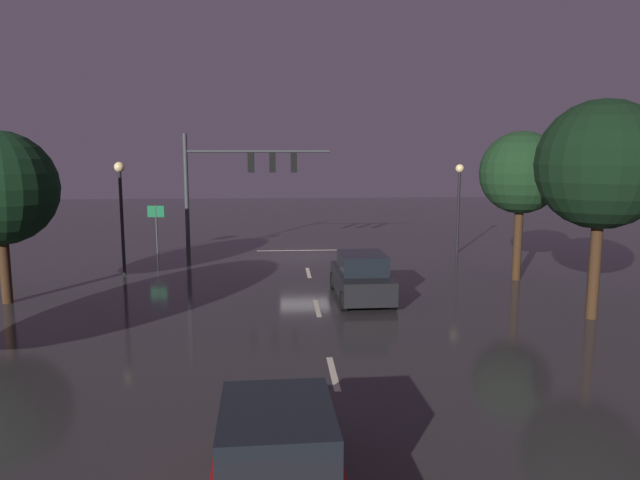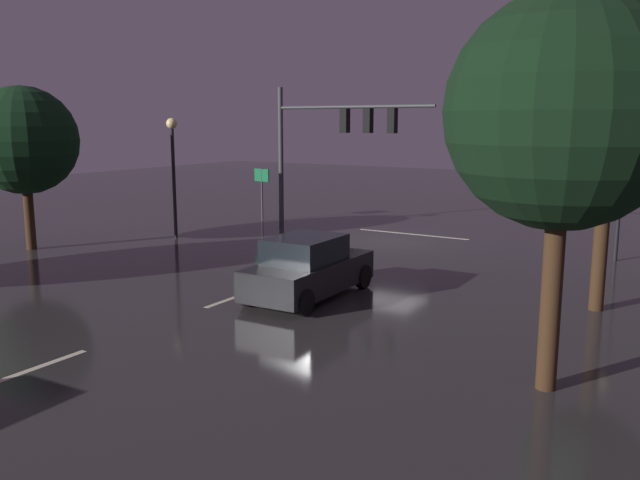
{
  "view_description": "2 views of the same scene",
  "coord_description": "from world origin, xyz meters",
  "px_view_note": "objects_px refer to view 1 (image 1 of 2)",
  "views": [
    {
      "loc": [
        1.25,
        29.37,
        5.23
      ],
      "look_at": [
        -0.42,
        5.45,
        1.68
      ],
      "focal_mm": 32.83,
      "sensor_mm": 36.0,
      "label": 1
    },
    {
      "loc": [
        -11.06,
        23.45,
        4.73
      ],
      "look_at": [
        -0.18,
        5.77,
        0.97
      ],
      "focal_mm": 36.78,
      "sensor_mm": 36.0,
      "label": 2
    }
  ],
  "objects_px": {
    "traffic_signal_assembly": "(240,172)",
    "street_lamp_left_kerb": "(459,191)",
    "car_distant": "(277,462)",
    "car_approaching": "(361,277)",
    "route_sign": "(156,218)",
    "tree_left_near": "(521,173)",
    "street_lamp_right_kerb": "(121,196)",
    "tree_left_far": "(602,165)"
  },
  "relations": [
    {
      "from": "traffic_signal_assembly",
      "to": "street_lamp_left_kerb",
      "type": "bearing_deg",
      "value": 179.07
    },
    {
      "from": "traffic_signal_assembly",
      "to": "car_distant",
      "type": "distance_m",
      "value": 22.69
    },
    {
      "from": "car_approaching",
      "to": "traffic_signal_assembly",
      "type": "bearing_deg",
      "value": -63.14
    },
    {
      "from": "street_lamp_left_kerb",
      "to": "route_sign",
      "type": "xyz_separation_m",
      "value": [
        15.89,
        -1.08,
        -1.46
      ]
    },
    {
      "from": "tree_left_near",
      "to": "car_distant",
      "type": "bearing_deg",
      "value": 57.21
    },
    {
      "from": "street_lamp_left_kerb",
      "to": "car_distant",
      "type": "bearing_deg",
      "value": 66.83
    },
    {
      "from": "traffic_signal_assembly",
      "to": "street_lamp_left_kerb",
      "type": "height_order",
      "value": "traffic_signal_assembly"
    },
    {
      "from": "street_lamp_right_kerb",
      "to": "route_sign",
      "type": "distance_m",
      "value": 5.83
    },
    {
      "from": "car_approaching",
      "to": "route_sign",
      "type": "xyz_separation_m",
      "value": [
        9.42,
        -10.61,
        1.05
      ]
    },
    {
      "from": "street_lamp_right_kerb",
      "to": "tree_left_far",
      "type": "distance_m",
      "value": 18.6
    },
    {
      "from": "car_approaching",
      "to": "car_distant",
      "type": "relative_size",
      "value": 0.99
    },
    {
      "from": "tree_left_near",
      "to": "tree_left_far",
      "type": "distance_m",
      "value": 5.84
    },
    {
      "from": "street_lamp_left_kerb",
      "to": "street_lamp_right_kerb",
      "type": "xyz_separation_m",
      "value": [
        16.18,
        4.52,
        0.12
      ]
    },
    {
      "from": "route_sign",
      "to": "street_lamp_left_kerb",
      "type": "bearing_deg",
      "value": 176.13
    },
    {
      "from": "street_lamp_left_kerb",
      "to": "tree_left_near",
      "type": "distance_m",
      "value": 6.84
    },
    {
      "from": "route_sign",
      "to": "tree_left_near",
      "type": "height_order",
      "value": "tree_left_near"
    },
    {
      "from": "car_approaching",
      "to": "tree_left_near",
      "type": "relative_size",
      "value": 0.72
    },
    {
      "from": "car_distant",
      "to": "route_sign",
      "type": "height_order",
      "value": "route_sign"
    },
    {
      "from": "street_lamp_left_kerb",
      "to": "tree_left_far",
      "type": "distance_m",
      "value": 12.67
    },
    {
      "from": "tree_left_far",
      "to": "street_lamp_right_kerb",
      "type": "bearing_deg",
      "value": -25.66
    },
    {
      "from": "tree_left_far",
      "to": "car_approaching",
      "type": "bearing_deg",
      "value": -23.31
    },
    {
      "from": "street_lamp_right_kerb",
      "to": "traffic_signal_assembly",
      "type": "bearing_deg",
      "value": -135.48
    },
    {
      "from": "car_distant",
      "to": "street_lamp_right_kerb",
      "type": "relative_size",
      "value": 0.9
    },
    {
      "from": "traffic_signal_assembly",
      "to": "tree_left_near",
      "type": "xyz_separation_m",
      "value": [
        -11.85,
        6.92,
        0.15
      ]
    },
    {
      "from": "street_lamp_left_kerb",
      "to": "tree_left_far",
      "type": "relative_size",
      "value": 0.68
    },
    {
      "from": "traffic_signal_assembly",
      "to": "street_lamp_right_kerb",
      "type": "relative_size",
      "value": 1.52
    },
    {
      "from": "tree_left_near",
      "to": "route_sign",
      "type": "bearing_deg",
      "value": -25.53
    },
    {
      "from": "tree_left_far",
      "to": "street_lamp_left_kerb",
      "type": "bearing_deg",
      "value": -87.55
    },
    {
      "from": "street_lamp_left_kerb",
      "to": "tree_left_far",
      "type": "height_order",
      "value": "tree_left_far"
    },
    {
      "from": "tree_left_near",
      "to": "traffic_signal_assembly",
      "type": "bearing_deg",
      "value": -30.28
    },
    {
      "from": "car_distant",
      "to": "street_lamp_right_kerb",
      "type": "height_order",
      "value": "street_lamp_right_kerb"
    },
    {
      "from": "street_lamp_left_kerb",
      "to": "route_sign",
      "type": "bearing_deg",
      "value": -3.87
    },
    {
      "from": "traffic_signal_assembly",
      "to": "route_sign",
      "type": "bearing_deg",
      "value": -11.2
    },
    {
      "from": "car_distant",
      "to": "route_sign",
      "type": "distance_m",
      "value": 24.12
    },
    {
      "from": "car_distant",
      "to": "tree_left_far",
      "type": "bearing_deg",
      "value": -136.23
    },
    {
      "from": "car_approaching",
      "to": "route_sign",
      "type": "height_order",
      "value": "route_sign"
    },
    {
      "from": "car_distant",
      "to": "street_lamp_left_kerb",
      "type": "xyz_separation_m",
      "value": [
        -9.48,
        -22.15,
        2.51
      ]
    },
    {
      "from": "car_approaching",
      "to": "tree_left_near",
      "type": "distance_m",
      "value": 8.31
    },
    {
      "from": "route_sign",
      "to": "traffic_signal_assembly",
      "type": "bearing_deg",
      "value": 168.8
    },
    {
      "from": "car_distant",
      "to": "route_sign",
      "type": "relative_size",
      "value": 1.72
    },
    {
      "from": "car_distant",
      "to": "route_sign",
      "type": "bearing_deg",
      "value": -74.56
    },
    {
      "from": "street_lamp_right_kerb",
      "to": "route_sign",
      "type": "xyz_separation_m",
      "value": [
        -0.29,
        -5.6,
        -1.58
      ]
    }
  ]
}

